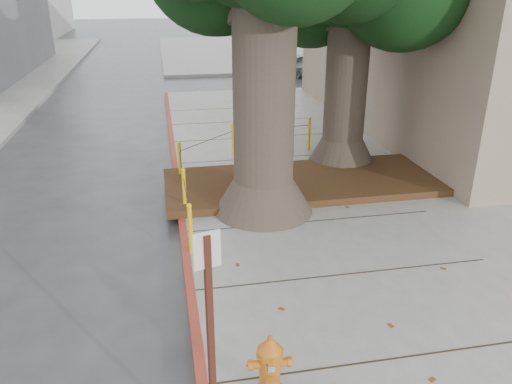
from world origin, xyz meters
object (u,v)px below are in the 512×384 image
(car_red, at_px, (447,66))
(car_silver, at_px, (308,64))
(signpost, at_px, (211,337))
(fire_hydrant, at_px, (270,367))

(car_red, bearing_deg, car_silver, 83.01)
(signpost, height_order, car_red, signpost)
(fire_hydrant, bearing_deg, car_silver, 76.21)
(signpost, relative_size, car_red, 0.67)
(fire_hydrant, bearing_deg, car_red, 58.91)
(car_silver, bearing_deg, car_red, -111.25)
(signpost, bearing_deg, car_silver, 56.56)
(car_silver, bearing_deg, fire_hydrant, 156.07)
(fire_hydrant, height_order, car_red, car_red)
(signpost, relative_size, car_silver, 0.69)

